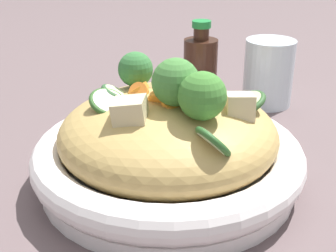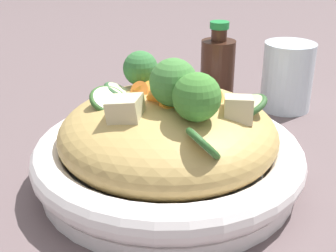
{
  "view_description": "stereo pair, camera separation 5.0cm",
  "coord_description": "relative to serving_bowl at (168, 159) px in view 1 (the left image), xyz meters",
  "views": [
    {
      "loc": [
        0.39,
        0.24,
        0.28
      ],
      "look_at": [
        0.0,
        0.0,
        0.07
      ],
      "focal_mm": 49.21,
      "sensor_mm": 36.0,
      "label": 1
    },
    {
      "loc": [
        0.36,
        0.28,
        0.28
      ],
      "look_at": [
        0.0,
        0.0,
        0.07
      ],
      "focal_mm": 49.21,
      "sensor_mm": 36.0,
      "label": 2
    }
  ],
  "objects": [
    {
      "name": "soy_sauce_bottle",
      "position": [
        -0.24,
        -0.09,
        0.03
      ],
      "size": [
        0.05,
        0.05,
        0.13
      ],
      "color": "#381E14",
      "rests_on": "ground_plane"
    },
    {
      "name": "broccoli_florets",
      "position": [
        0.01,
        0.01,
        0.09
      ],
      "size": [
        0.1,
        0.17,
        0.06
      ],
      "color": "#91AB69",
      "rests_on": "serving_bowl"
    },
    {
      "name": "drinking_glass",
      "position": [
        -0.29,
        0.01,
        0.03
      ],
      "size": [
        0.08,
        0.08,
        0.11
      ],
      "color": "silver",
      "rests_on": "ground_plane"
    },
    {
      "name": "carrot_coins",
      "position": [
        0.0,
        -0.0,
        0.08
      ],
      "size": [
        0.08,
        0.11,
        0.02
      ],
      "color": "orange",
      "rests_on": "serving_bowl"
    },
    {
      "name": "chicken_chunks",
      "position": [
        0.01,
        0.02,
        0.08
      ],
      "size": [
        0.12,
        0.12,
        0.03
      ],
      "color": "beige",
      "rests_on": "serving_bowl"
    },
    {
      "name": "zucchini_slices",
      "position": [
        0.01,
        0.02,
        0.07
      ],
      "size": [
        0.15,
        0.19,
        0.04
      ],
      "color": "beige",
      "rests_on": "serving_bowl"
    },
    {
      "name": "ground_plane",
      "position": [
        0.0,
        0.0,
        -0.03
      ],
      "size": [
        3.0,
        3.0,
        0.0
      ],
      "primitive_type": "plane",
      "color": "#5C4B4D"
    },
    {
      "name": "serving_bowl",
      "position": [
        0.0,
        0.0,
        0.0
      ],
      "size": [
        0.3,
        0.3,
        0.05
      ],
      "color": "white",
      "rests_on": "ground_plane"
    },
    {
      "name": "noodle_heap",
      "position": [
        0.0,
        -0.0,
        0.03
      ],
      "size": [
        0.24,
        0.24,
        0.09
      ],
      "color": "tan",
      "rests_on": "serving_bowl"
    }
  ]
}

